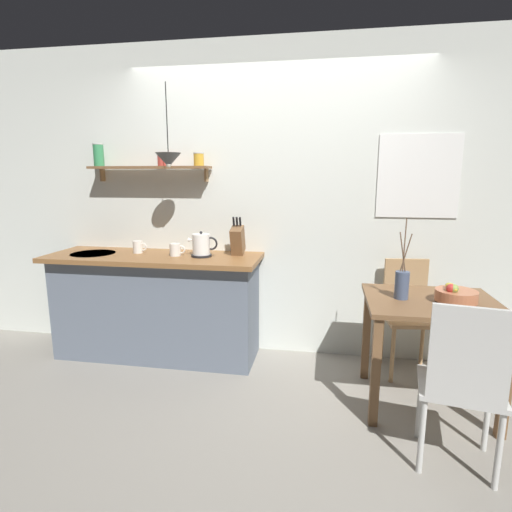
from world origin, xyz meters
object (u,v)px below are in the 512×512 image
object	(u,v)px
dining_chair_near	(463,380)
electric_kettle	(202,245)
twig_vase	(402,284)
coffee_mug_spare	(176,250)
dining_table	(430,319)
fruit_bowl	(456,295)
dining_chair_far	(408,309)
coffee_mug_by_sink	(138,247)
knife_block	(238,240)
pendant_lamp	(168,160)

from	to	relation	value
dining_chair_near	electric_kettle	bearing A→B (deg)	147.85
twig_vase	coffee_mug_spare	distance (m)	1.82
dining_table	fruit_bowl	xyz separation A→B (m)	(0.13, -0.04, 0.19)
dining_chair_near	coffee_mug_spare	size ratio (longest dim) A/B	7.09
dining_chair_far	coffee_mug_by_sink	size ratio (longest dim) A/B	7.27
twig_vase	knife_block	size ratio (longest dim) A/B	1.66
fruit_bowl	coffee_mug_spare	distance (m)	2.16
dining_chair_near	coffee_mug_by_sink	bearing A→B (deg)	153.75
dining_table	pendant_lamp	size ratio (longest dim) A/B	1.35
pendant_lamp	dining_chair_near	bearing A→B (deg)	-26.79
pendant_lamp	dining_table	bearing A→B (deg)	-9.38
knife_block	coffee_mug_spare	bearing A→B (deg)	-167.22
coffee_mug_by_sink	coffee_mug_spare	bearing A→B (deg)	-9.91
twig_vase	knife_block	xyz separation A→B (m)	(-1.26, 0.54, 0.18)
electric_kettle	knife_block	distance (m)	0.31
knife_block	twig_vase	bearing A→B (deg)	-23.13
dining_chair_far	pendant_lamp	distance (m)	2.27
electric_kettle	coffee_mug_by_sink	distance (m)	0.60
fruit_bowl	coffee_mug_by_sink	world-z (taller)	coffee_mug_by_sink
fruit_bowl	pendant_lamp	distance (m)	2.30
dining_table	fruit_bowl	bearing A→B (deg)	-17.49
fruit_bowl	twig_vase	size ratio (longest dim) A/B	0.48
fruit_bowl	twig_vase	distance (m)	0.34
dining_table	coffee_mug_by_sink	size ratio (longest dim) A/B	6.84
dining_chair_far	coffee_mug_by_sink	bearing A→B (deg)	-178.74
dining_chair_far	twig_vase	world-z (taller)	twig_vase
dining_chair_far	fruit_bowl	xyz separation A→B (m)	(0.17, -0.58, 0.30)
twig_vase	knife_block	bearing A→B (deg)	156.87
coffee_mug_by_sink	knife_block	bearing A→B (deg)	3.37
electric_kettle	twig_vase	bearing A→B (deg)	-15.52
twig_vase	electric_kettle	xyz separation A→B (m)	(-1.54, 0.43, 0.15)
twig_vase	dining_table	bearing A→B (deg)	-0.60
dining_table	twig_vase	size ratio (longest dim) A/B	1.57
dining_chair_far	knife_block	bearing A→B (deg)	179.95
fruit_bowl	coffee_mug_by_sink	xyz separation A→B (m)	(-2.47, 0.53, 0.15)
dining_table	electric_kettle	world-z (taller)	electric_kettle
dining_chair_near	dining_chair_far	bearing A→B (deg)	92.72
fruit_bowl	electric_kettle	world-z (taller)	electric_kettle
dining_chair_near	fruit_bowl	distance (m)	0.70
twig_vase	electric_kettle	size ratio (longest dim) A/B	2.17
dining_chair_far	electric_kettle	xyz separation A→B (m)	(-1.70, -0.11, 0.50)
dining_table	coffee_mug_spare	xyz separation A→B (m)	(-1.97, 0.42, 0.34)
dining_chair_far	electric_kettle	world-z (taller)	electric_kettle
coffee_mug_spare	dining_table	bearing A→B (deg)	-12.11
twig_vase	electric_kettle	world-z (taller)	twig_vase
dining_table	coffee_mug_by_sink	distance (m)	2.41
knife_block	coffee_mug_spare	world-z (taller)	knife_block
dining_chair_near	electric_kettle	xyz separation A→B (m)	(-1.76, 1.10, 0.48)
coffee_mug_by_sink	pendant_lamp	distance (m)	0.84
twig_vase	pendant_lamp	distance (m)	1.98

